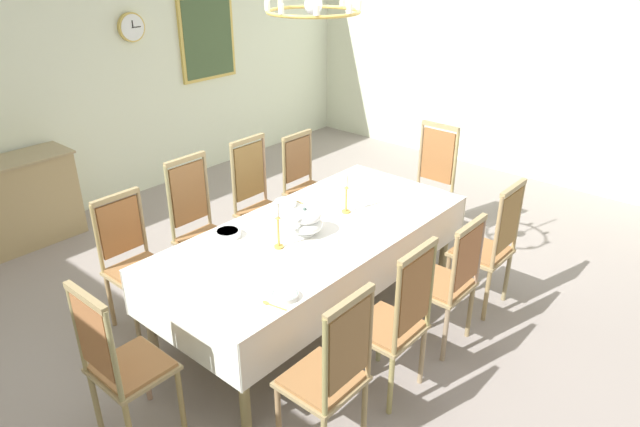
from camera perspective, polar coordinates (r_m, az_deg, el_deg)
The scene contains 27 objects.
ground at distance 4.96m, azimuth -1.62°, elevation -9.39°, with size 8.11×6.36×0.04m, color gray.
back_wall at distance 6.80m, azimuth -22.86°, elevation 12.84°, with size 8.11×0.08×3.08m, color silver.
right_wall at distance 7.70m, azimuth 19.94°, elevation 14.61°, with size 0.08×6.36×3.08m, color silver.
dining_table at distance 4.50m, azimuth -0.55°, elevation -2.37°, with size 2.65×1.19×0.78m.
tablecloth at distance 4.51m, azimuth -0.55°, elevation -2.52°, with size 2.67×1.21×0.37m.
chair_south_a at distance 3.40m, azimuth 1.06°, elevation -15.49°, with size 0.44×0.42×1.15m.
chair_north_a at distance 4.71m, azimuth -18.00°, elevation -4.39°, with size 0.44×0.42×1.09m.
chair_south_b at distance 3.82m, azimuth 7.55°, elevation -10.36°, with size 0.44×0.42×1.16m.
chair_north_b at distance 5.01m, azimuth -11.79°, elevation -1.21°, with size 0.44×0.42×1.20m.
chair_south_c at distance 4.35m, azimuth 12.61°, elevation -6.40°, with size 0.44×0.42×1.07m.
chair_north_c at distance 5.41m, azimuth -6.05°, elevation 1.26°, with size 0.44×0.42×1.19m.
chair_south_d at distance 4.86m, azimuth 16.48°, elevation -2.96°, with size 0.44×0.42×1.13m.
chair_north_d at distance 5.85m, azimuth -1.31°, elevation 2.93°, with size 0.44×0.42×1.08m.
chair_head_west at distance 3.68m, azimuth -19.17°, elevation -13.74°, with size 0.42×0.44×1.12m.
chair_head_east at distance 5.83m, azimuth 10.78°, elevation 2.85°, with size 0.42×0.44×1.20m.
soup_tureen at distance 4.34m, azimuth -1.52°, elevation -0.78°, with size 0.28×0.28×0.22m.
candlestick_west at distance 4.15m, azimuth -4.16°, elevation -1.64°, with size 0.07×0.07×0.36m.
candlestick_east at distance 4.68m, azimuth 2.62°, elevation 1.60°, with size 0.07×0.07×0.34m.
bowl_near_left at distance 4.86m, azimuth -3.45°, elevation 1.08°, with size 0.19×0.19×0.04m.
bowl_near_right at distance 3.65m, azimuth -3.48°, elevation -8.09°, with size 0.17×0.17×0.03m.
bowl_far_left at distance 4.40m, azimuth -9.15°, elevation -1.92°, with size 0.20×0.20×0.05m.
spoon_primary at distance 4.96m, azimuth -2.65°, elevation 1.43°, with size 0.04×0.18×0.01m.
spoon_secondary at distance 3.60m, azimuth -5.12°, elevation -8.91°, with size 0.05×0.18×0.01m.
sideboard at distance 6.39m, azimuth -29.02°, elevation 0.50°, with size 1.44×0.48×0.90m.
mounted_clock at distance 6.99m, azimuth -18.21°, elevation 17.15°, with size 0.32×0.06×0.32m.
framed_painting at distance 7.63m, azimuth -11.11°, elevation 16.71°, with size 0.83×0.05×1.02m.
chandelier at distance 3.99m, azimuth -0.66°, elevation 19.58°, with size 0.64×0.64×0.66m.
Camera 1 is at (-2.98, -2.75, 2.83)m, focal length 32.25 mm.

